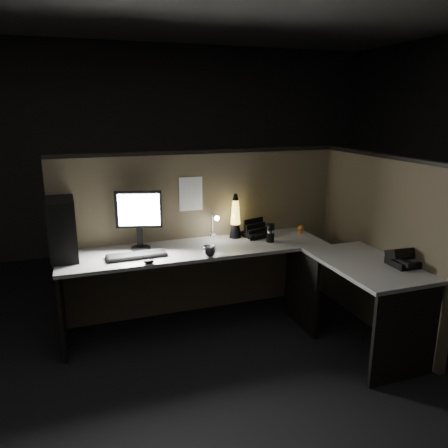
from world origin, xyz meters
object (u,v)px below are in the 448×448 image
object	(u,v)px
keyboard	(137,256)
pc_tower	(62,228)
desk_phone	(404,258)
monitor	(139,214)
lava_lamp	(235,220)

from	to	relation	value
keyboard	pc_tower	bearing A→B (deg)	158.11
keyboard	desk_phone	world-z (taller)	desk_phone
pc_tower	monitor	xyz separation A→B (m)	(0.61, 0.01, 0.06)
pc_tower	keyboard	bearing A→B (deg)	-21.17
pc_tower	lava_lamp	world-z (taller)	pc_tower
monitor	desk_phone	size ratio (longest dim) A/B	1.96
monitor	lava_lamp	xyz separation A→B (m)	(0.88, 0.04, -0.13)
keyboard	lava_lamp	xyz separation A→B (m)	(0.95, 0.26, 0.16)
lava_lamp	desk_phone	xyz separation A→B (m)	(0.96, -1.12, -0.12)
pc_tower	lava_lamp	distance (m)	1.50
keyboard	lava_lamp	bearing A→B (deg)	13.26
keyboard	desk_phone	bearing A→B (deg)	-26.11
pc_tower	keyboard	xyz separation A→B (m)	(0.55, -0.20, -0.23)
desk_phone	monitor	bearing A→B (deg)	152.37
lava_lamp	desk_phone	world-z (taller)	lava_lamp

